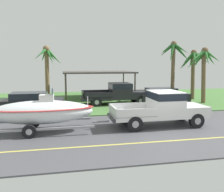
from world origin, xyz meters
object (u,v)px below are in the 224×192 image
object	(u,v)px
carport_awning	(98,73)
parked_sedan_near	(163,96)
pickup_truck_towing	(164,107)
palm_tree_far_left	(193,62)
palm_tree_far_right	(203,62)
boat_on_trailer	(41,112)
palm_tree_near_right	(174,56)
palm_tree_near_left	(47,61)
parked_pickup_background	(120,92)
parked_sedan_far	(32,102)

from	to	relation	value
carport_awning	parked_sedan_near	bearing A→B (deg)	-41.94
pickup_truck_towing	parked_sedan_near	distance (m)	7.62
pickup_truck_towing	palm_tree_far_left	world-z (taller)	palm_tree_far_left
parked_sedan_near	palm_tree_far_right	size ratio (longest dim) A/B	0.89
boat_on_trailer	palm_tree_near_right	distance (m)	14.44
palm_tree_near_right	pickup_truck_towing	bearing A→B (deg)	-118.19
palm_tree_far_left	palm_tree_near_right	bearing A→B (deg)	-173.61
pickup_truck_towing	carport_awning	size ratio (longest dim) A/B	0.80
palm_tree_far_left	pickup_truck_towing	bearing A→B (deg)	-127.40
palm_tree_near_right	palm_tree_far_right	world-z (taller)	palm_tree_near_right
boat_on_trailer	parked_sedan_near	size ratio (longest dim) A/B	1.45
palm_tree_near_left	palm_tree_far_right	xyz separation A→B (m)	(13.46, -6.12, -0.17)
parked_pickup_background	parked_sedan_far	size ratio (longest dim) A/B	1.30
palm_tree_near_left	pickup_truck_towing	bearing A→B (deg)	-61.07
pickup_truck_towing	palm_tree_far_right	world-z (taller)	palm_tree_far_right
parked_sedan_near	palm_tree_near_left	xyz separation A→B (m)	(-9.98, 5.73, 3.08)
palm_tree_near_left	palm_tree_far_left	bearing A→B (deg)	-16.07
pickup_truck_towing	parked_sedan_near	size ratio (longest dim) A/B	1.27
parked_sedan_far	parked_pickup_background	bearing A→B (deg)	12.64
parked_sedan_near	palm_tree_near_right	size ratio (longest dim) A/B	0.79
boat_on_trailer	palm_tree_near_right	xyz separation A→B (m)	(11.22, 8.55, 3.10)
boat_on_trailer	palm_tree_far_left	bearing A→B (deg)	33.35
palm_tree_far_left	boat_on_trailer	bearing A→B (deg)	-146.65
parked_pickup_background	palm_tree_far_left	distance (m)	8.09
parked_sedan_near	palm_tree_far_left	distance (m)	5.09
pickup_truck_towing	boat_on_trailer	xyz separation A→B (m)	(-6.63, 0.00, -0.03)
boat_on_trailer	palm_tree_far_right	distance (m)	14.85
parked_pickup_background	parked_sedan_far	distance (m)	7.18
parked_sedan_near	palm_tree_near_right	bearing A→B (deg)	42.88
palm_tree_far_left	parked_sedan_near	bearing A→B (deg)	-154.94
boat_on_trailer	carport_awning	bearing A→B (deg)	68.52
parked_pickup_background	palm_tree_far_right	distance (m)	7.72
pickup_truck_towing	palm_tree_near_left	world-z (taller)	palm_tree_near_left
boat_on_trailer	palm_tree_far_right	world-z (taller)	palm_tree_far_right
parked_pickup_background	palm_tree_near_left	bearing A→B (deg)	139.16
pickup_truck_towing	palm_tree_far_right	distance (m)	9.56
parked_sedan_far	palm_tree_far_right	distance (m)	14.56
palm_tree_near_left	palm_tree_far_right	world-z (taller)	palm_tree_near_left
parked_sedan_far	palm_tree_near_left	size ratio (longest dim) A/B	0.85
parked_sedan_near	carport_awning	xyz separation A→B (m)	(-5.03, 4.52, 1.90)
parked_pickup_background	palm_tree_far_right	bearing A→B (deg)	-5.93
parked_sedan_far	palm_tree_far_left	bearing A→B (deg)	11.57
boat_on_trailer	palm_tree_far_left	distance (m)	16.18
pickup_truck_towing	parked_sedan_near	bearing A→B (deg)	67.31
carport_awning	boat_on_trailer	bearing A→B (deg)	-111.48
parked_sedan_near	palm_tree_far_left	xyz separation A→B (m)	(3.78, 1.77, 2.91)
pickup_truck_towing	palm_tree_near_left	distance (m)	14.81
boat_on_trailer	palm_tree_near_left	distance (m)	13.04
boat_on_trailer	palm_tree_near_left	xyz separation A→B (m)	(-0.41, 12.75, 2.71)
parked_pickup_background	palm_tree_far_right	world-z (taller)	palm_tree_far_right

